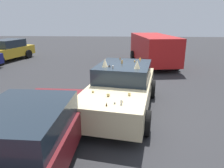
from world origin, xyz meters
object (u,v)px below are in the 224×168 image
object	(u,v)px
parked_van_near_right	(153,48)
parked_sedan_far_right	(6,51)
parked_sedan_behind_left	(32,133)
art_car_decorated	(122,88)

from	to	relation	value
parked_van_near_right	parked_sedan_far_right	distance (m)	10.42
parked_van_near_right	parked_sedan_behind_left	size ratio (longest dim) A/B	1.24
parked_van_near_right	parked_sedan_behind_left	bearing A→B (deg)	151.06
art_car_decorated	parked_sedan_behind_left	size ratio (longest dim) A/B	1.09
art_car_decorated	parked_sedan_behind_left	bearing A→B (deg)	-21.53
art_car_decorated	parked_van_near_right	xyz separation A→B (m)	(7.20, -1.93, 0.34)
parked_van_near_right	parked_sedan_behind_left	world-z (taller)	parked_van_near_right
parked_sedan_far_right	parked_sedan_behind_left	size ratio (longest dim) A/B	1.10
parked_sedan_behind_left	parked_sedan_far_right	bearing A→B (deg)	32.45
art_car_decorated	parked_sedan_behind_left	xyz separation A→B (m)	(-2.93, 1.80, -0.05)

